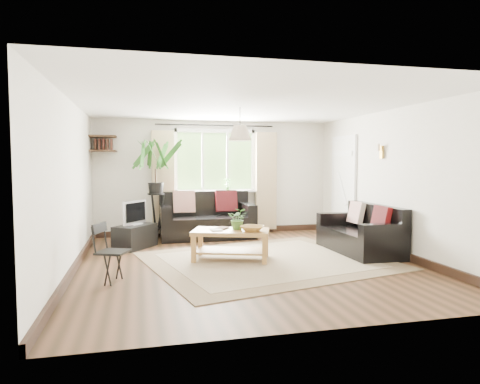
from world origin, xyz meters
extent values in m
plane|color=black|center=(0.00, 0.00, 0.00)|extent=(5.50, 5.50, 0.00)
plane|color=white|center=(0.00, 0.00, 2.40)|extent=(5.50, 5.50, 0.00)
cube|color=silver|center=(0.00, 2.75, 1.20)|extent=(5.00, 0.02, 2.40)
cube|color=silver|center=(0.00, -2.75, 1.20)|extent=(5.00, 0.02, 2.40)
cube|color=silver|center=(-2.50, 0.00, 1.20)|extent=(0.02, 5.50, 2.40)
cube|color=silver|center=(2.50, 0.00, 1.20)|extent=(0.02, 5.50, 2.40)
cube|color=#BEB593|center=(0.32, -0.01, 0.01)|extent=(4.05, 3.68, 0.02)
cube|color=silver|center=(2.47, 1.70, 1.00)|extent=(0.06, 0.96, 2.06)
imported|color=#3B6729|center=(-0.08, 0.19, 0.65)|extent=(0.38, 0.36, 0.34)
imported|color=olive|center=(0.09, -0.04, 0.52)|extent=(0.48, 0.48, 0.09)
imported|color=silver|center=(-0.51, 0.17, 0.49)|extent=(0.18, 0.24, 0.02)
imported|color=#522D21|center=(-0.38, 0.37, 0.49)|extent=(0.27, 0.28, 0.02)
cube|color=black|center=(-1.67, 1.50, 0.21)|extent=(0.81, 0.88, 0.41)
imported|color=#2D6023|center=(0.25, 2.63, 1.06)|extent=(0.14, 0.10, 0.27)
camera|label=1|loc=(-1.57, -6.27, 1.53)|focal=32.00mm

